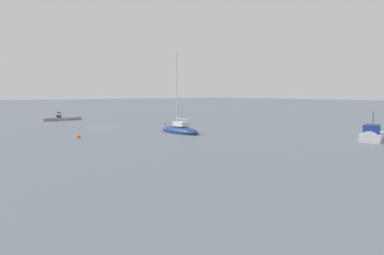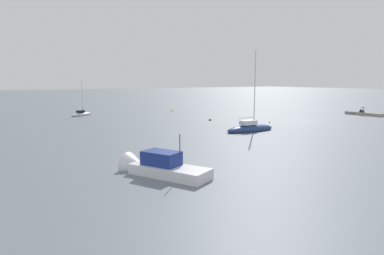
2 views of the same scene
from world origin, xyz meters
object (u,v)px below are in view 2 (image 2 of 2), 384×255
(umbrella_open_black, at_px, (362,107))
(sailboat_navy_mid, at_px, (250,129))
(sailboat_grey_near, at_px, (82,114))
(mooring_buoy_near, at_px, (172,111))
(motorboat_white_near, at_px, (157,168))
(person_seated_brown_left, at_px, (363,111))
(person_seated_dark_right, at_px, (360,111))
(mooring_buoy_mid, at_px, (210,120))

(umbrella_open_black, relative_size, sailboat_navy_mid, 0.11)
(sailboat_grey_near, bearing_deg, mooring_buoy_near, 53.19)
(sailboat_navy_mid, bearing_deg, motorboat_white_near, -57.85)
(person_seated_brown_left, relative_size, person_seated_dark_right, 1.00)
(sailboat_grey_near, relative_size, sailboat_navy_mid, 0.65)
(person_seated_dark_right, xyz_separation_m, sailboat_grey_near, (32.47, 52.01, -0.60))
(sailboat_grey_near, xyz_separation_m, sailboat_navy_mid, (-36.88, -15.00, 0.13))
(person_seated_brown_left, bearing_deg, motorboat_white_near, 114.39)
(umbrella_open_black, height_order, sailboat_grey_near, sailboat_grey_near)
(sailboat_navy_mid, height_order, mooring_buoy_near, sailboat_navy_mid)
(person_seated_brown_left, bearing_deg, person_seated_dark_right, 9.60)
(umbrella_open_black, relative_size, mooring_buoy_near, 2.45)
(person_seated_dark_right, relative_size, motorboat_white_near, 0.09)
(person_seated_dark_right, xyz_separation_m, motorboat_white_near, (-17.40, 59.50, -0.42))
(person_seated_dark_right, distance_m, mooring_buoy_near, 43.32)
(person_seated_brown_left, distance_m, mooring_buoy_near, 43.73)
(person_seated_brown_left, distance_m, sailboat_navy_mid, 37.23)
(person_seated_brown_left, relative_size, umbrella_open_black, 0.55)
(mooring_buoy_mid, bearing_deg, sailboat_navy_mid, 167.90)
(person_seated_dark_right, bearing_deg, sailboat_grey_near, 66.61)
(person_seated_dark_right, height_order, sailboat_navy_mid, sailboat_navy_mid)
(umbrella_open_black, height_order, motorboat_white_near, motorboat_white_near)
(person_seated_dark_right, distance_m, sailboat_grey_near, 61.32)
(sailboat_navy_mid, xyz_separation_m, motorboat_white_near, (-12.99, 22.49, 0.04))
(motorboat_white_near, bearing_deg, person_seated_dark_right, -8.30)
(mooring_buoy_near, bearing_deg, umbrella_open_black, -135.85)
(sailboat_navy_mid, distance_m, mooring_buoy_near, 36.02)
(sailboat_navy_mid, bearing_deg, person_seated_dark_right, 98.93)
(person_seated_brown_left, xyz_separation_m, sailboat_navy_mid, (-3.85, 37.02, -0.46))
(person_seated_dark_right, height_order, umbrella_open_black, umbrella_open_black)
(mooring_buoy_near, bearing_deg, sailboat_grey_near, 86.05)
(person_seated_dark_right, bearing_deg, sailboat_navy_mid, 105.39)
(person_seated_dark_right, bearing_deg, person_seated_brown_left, -170.40)
(person_seated_dark_right, height_order, mooring_buoy_mid, person_seated_dark_right)
(motorboat_white_near, relative_size, mooring_buoy_mid, 14.17)
(person_seated_brown_left, height_order, umbrella_open_black, umbrella_open_black)
(person_seated_dark_right, height_order, motorboat_white_near, motorboat_white_near)
(person_seated_dark_right, height_order, mooring_buoy_near, person_seated_dark_right)
(sailboat_grey_near, bearing_deg, person_seated_dark_right, 25.16)
(person_seated_brown_left, bearing_deg, mooring_buoy_near, 52.44)
(umbrella_open_black, xyz_separation_m, sailboat_navy_mid, (-4.12, 37.09, -1.32))
(mooring_buoy_mid, bearing_deg, person_seated_dark_right, -106.33)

